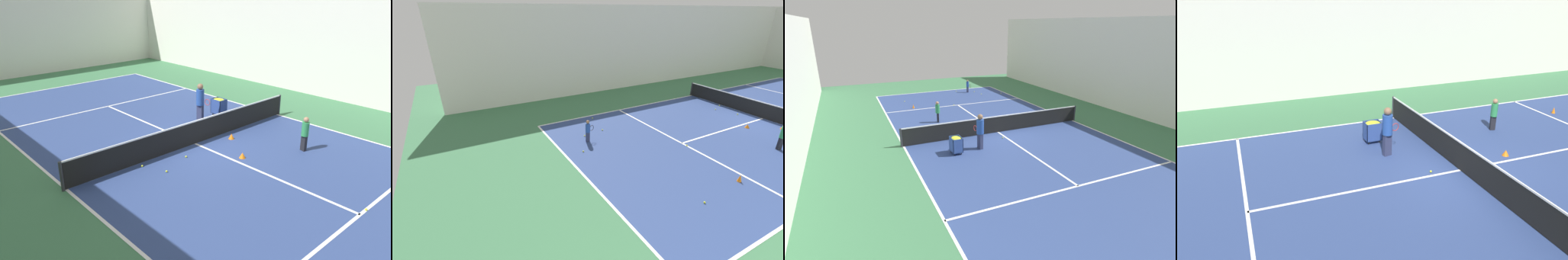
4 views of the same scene
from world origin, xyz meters
The scene contains 21 objects.
ground_plane centered at (0.00, 0.00, 0.00)m, with size 36.40×36.40×0.00m, color #3D754C.
court_playing_area centered at (0.00, 0.00, 0.00)m, with size 10.46×23.84×0.00m.
line_baseline_far centered at (0.00, 11.92, 0.01)m, with size 10.46×0.10×0.00m, color white.
line_sideline_left centered at (-5.23, 0.00, 0.01)m, with size 0.10×23.84×0.00m, color white.
line_sideline_right centered at (5.23, 0.00, 0.01)m, with size 0.10×23.84×0.00m, color white.
line_service_near centered at (0.00, -6.56, 0.01)m, with size 10.46×0.10×0.00m, color white.
line_service_far centered at (0.00, 6.56, 0.01)m, with size 10.46×0.10×0.00m, color white.
line_centre_service centered at (0.00, 0.00, 0.01)m, with size 0.10×13.11×0.00m, color white.
hall_enclosure_right centered at (9.58, 0.00, 3.08)m, with size 0.15×32.70×6.17m.
hall_enclosure_far centered at (0.00, 16.27, 3.08)m, with size 19.02×0.15×6.17m.
tennis_net centered at (0.00, 0.00, 0.50)m, with size 10.76×0.10×0.96m.
coach_at_net centered at (1.88, 1.75, 1.00)m, with size 0.40×0.68×1.75m.
child_midcourt centered at (2.53, -3.15, 0.75)m, with size 0.32×0.32×1.31m.
ball_cart centered at (3.13, 1.81, 0.57)m, with size 0.49×0.61×0.82m.
training_cone_1 centered at (1.40, -0.59, 0.11)m, with size 0.23×0.23×0.22m, color orange.
training_cone_2 centered at (0.37, -2.07, 0.10)m, with size 0.23×0.23×0.20m, color orange.
tennis_ball_2 centered at (0.21, 0.95, 0.04)m, with size 0.07×0.07×0.07m, color yellow.
tennis_ball_3 centered at (-1.09, -0.70, 0.04)m, with size 0.07×0.07×0.07m, color yellow.
tennis_ball_5 centered at (-2.67, -0.27, 0.04)m, with size 0.07×0.07×0.07m, color yellow.
tennis_ball_6 centered at (0.31, -6.57, 0.04)m, with size 0.07×0.07×0.07m, color yellow.
tennis_ball_8 centered at (-2.31, -1.13, 0.04)m, with size 0.07×0.07×0.07m, color yellow.
Camera 1 is at (-9.11, -10.01, 5.77)m, focal length 35.00 mm.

